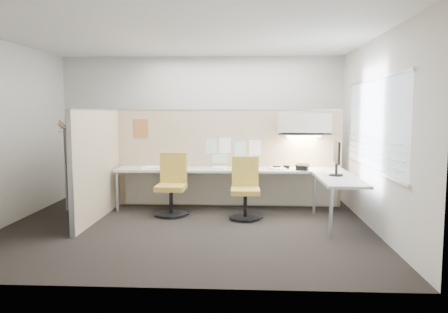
# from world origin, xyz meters

# --- Properties ---
(floor) EXTENTS (5.50, 4.50, 0.01)m
(floor) POSITION_xyz_m (0.00, 0.00, -0.01)
(floor) COLOR black
(floor) RESTS_ON ground
(ceiling) EXTENTS (5.50, 4.50, 0.01)m
(ceiling) POSITION_xyz_m (0.00, 0.00, 2.80)
(ceiling) COLOR white
(ceiling) RESTS_ON wall_back
(wall_back) EXTENTS (5.50, 0.02, 2.80)m
(wall_back) POSITION_xyz_m (0.00, 2.25, 1.40)
(wall_back) COLOR beige
(wall_back) RESTS_ON ground
(wall_front) EXTENTS (5.50, 0.02, 2.80)m
(wall_front) POSITION_xyz_m (0.00, -2.25, 1.40)
(wall_front) COLOR beige
(wall_front) RESTS_ON ground
(wall_left) EXTENTS (0.02, 4.50, 2.80)m
(wall_left) POSITION_xyz_m (-2.75, 0.00, 1.40)
(wall_left) COLOR beige
(wall_left) RESTS_ON ground
(wall_right) EXTENTS (0.02, 4.50, 2.80)m
(wall_right) POSITION_xyz_m (2.75, 0.00, 1.40)
(wall_right) COLOR beige
(wall_right) RESTS_ON ground
(window_pane) EXTENTS (0.01, 2.80, 1.30)m
(window_pane) POSITION_xyz_m (2.73, 0.00, 1.55)
(window_pane) COLOR #919EA8
(window_pane) RESTS_ON wall_right
(partition_back) EXTENTS (4.10, 0.06, 1.75)m
(partition_back) POSITION_xyz_m (0.55, 1.60, 0.88)
(partition_back) COLOR tan
(partition_back) RESTS_ON floor
(partition_left) EXTENTS (0.06, 2.20, 1.75)m
(partition_left) POSITION_xyz_m (-1.50, 0.50, 0.88)
(partition_left) COLOR tan
(partition_left) RESTS_ON floor
(desk) EXTENTS (4.00, 2.07, 0.73)m
(desk) POSITION_xyz_m (0.93, 1.13, 0.60)
(desk) COLOR beige
(desk) RESTS_ON floor
(overhead_bin) EXTENTS (0.90, 0.36, 0.38)m
(overhead_bin) POSITION_xyz_m (1.90, 1.39, 1.51)
(overhead_bin) COLOR beige
(overhead_bin) RESTS_ON partition_back
(task_light_strip) EXTENTS (0.60, 0.06, 0.02)m
(task_light_strip) POSITION_xyz_m (1.90, 1.39, 1.30)
(task_light_strip) COLOR #FFEABF
(task_light_strip) RESTS_ON overhead_bin
(pinned_papers) EXTENTS (1.01, 0.00, 0.47)m
(pinned_papers) POSITION_xyz_m (0.63, 1.57, 1.03)
(pinned_papers) COLOR #8CBF8C
(pinned_papers) RESTS_ON partition_back
(poster) EXTENTS (0.28, 0.00, 0.35)m
(poster) POSITION_xyz_m (-1.05, 1.57, 1.42)
(poster) COLOR orange
(poster) RESTS_ON partition_back
(chair_left) EXTENTS (0.54, 0.54, 1.02)m
(chair_left) POSITION_xyz_m (-0.35, 0.81, 0.48)
(chair_left) COLOR black
(chair_left) RESTS_ON floor
(chair_right) EXTENTS (0.52, 0.52, 0.98)m
(chair_right) POSITION_xyz_m (0.88, 0.63, 0.46)
(chair_right) COLOR black
(chair_right) RESTS_ON floor
(monitor) EXTENTS (0.21, 0.51, 0.54)m
(monitor) POSITION_xyz_m (2.30, 0.48, 1.04)
(monitor) COLOR black
(monitor) RESTS_ON desk
(phone) EXTENTS (0.25, 0.24, 0.12)m
(phone) POSITION_xyz_m (1.85, 1.13, 0.78)
(phone) COLOR black
(phone) RESTS_ON desk
(stapler) EXTENTS (0.14, 0.04, 0.05)m
(stapler) POSITION_xyz_m (1.42, 1.30, 0.76)
(stapler) COLOR black
(stapler) RESTS_ON desk
(tape_dispenser) EXTENTS (0.11, 0.08, 0.06)m
(tape_dispenser) POSITION_xyz_m (1.60, 1.31, 0.76)
(tape_dispenser) COLOR black
(tape_dispenser) RESTS_ON desk
(coat_hook) EXTENTS (0.18, 0.47, 1.41)m
(coat_hook) POSITION_xyz_m (-1.58, -0.50, 1.41)
(coat_hook) COLOR silver
(coat_hook) RESTS_ON partition_left
(paper_stack_0) EXTENTS (0.26, 0.32, 0.03)m
(paper_stack_0) POSITION_xyz_m (-0.79, 1.24, 0.75)
(paper_stack_0) COLOR white
(paper_stack_0) RESTS_ON desk
(paper_stack_1) EXTENTS (0.24, 0.31, 0.02)m
(paper_stack_1) POSITION_xyz_m (-0.42, 1.26, 0.74)
(paper_stack_1) COLOR white
(paper_stack_1) RESTS_ON desk
(paper_stack_2) EXTENTS (0.27, 0.33, 0.04)m
(paper_stack_2) POSITION_xyz_m (0.42, 1.20, 0.75)
(paper_stack_2) COLOR white
(paper_stack_2) RESTS_ON desk
(paper_stack_3) EXTENTS (0.25, 0.32, 0.01)m
(paper_stack_3) POSITION_xyz_m (0.78, 1.24, 0.74)
(paper_stack_3) COLOR white
(paper_stack_3) RESTS_ON desk
(paper_stack_4) EXTENTS (0.31, 0.36, 0.03)m
(paper_stack_4) POSITION_xyz_m (1.44, 1.27, 0.74)
(paper_stack_4) COLOR white
(paper_stack_4) RESTS_ON desk
(paper_stack_5) EXTENTS (0.27, 0.33, 0.02)m
(paper_stack_5) POSITION_xyz_m (2.27, 0.65, 0.74)
(paper_stack_5) COLOR white
(paper_stack_5) RESTS_ON desk
(paper_stack_6) EXTENTS (0.32, 0.36, 0.02)m
(paper_stack_6) POSITION_xyz_m (-0.84, 1.19, 0.74)
(paper_stack_6) COLOR white
(paper_stack_6) RESTS_ON desk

